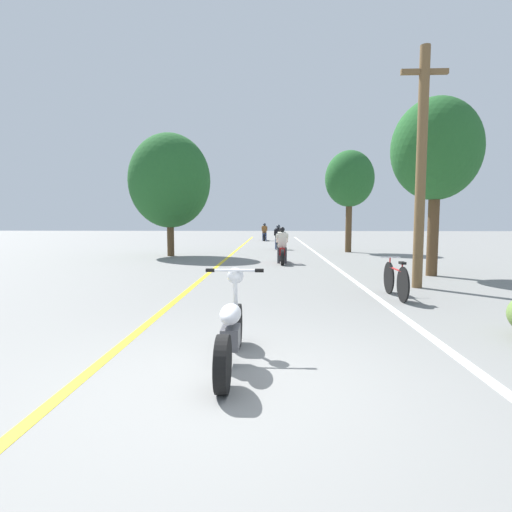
% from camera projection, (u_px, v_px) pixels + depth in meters
% --- Properties ---
extents(ground_plane, '(120.00, 120.00, 0.00)m').
position_uv_depth(ground_plane, '(243.00, 385.00, 3.99)').
color(ground_plane, slate).
extents(lane_stripe_center, '(0.14, 48.00, 0.01)m').
position_uv_depth(lane_stripe_center, '(224.00, 260.00, 16.55)').
color(lane_stripe_center, yellow).
rests_on(lane_stripe_center, ground).
extents(lane_stripe_edge, '(0.14, 48.00, 0.01)m').
position_uv_depth(lane_stripe_edge, '(327.00, 261.00, 16.38)').
color(lane_stripe_edge, white).
rests_on(lane_stripe_edge, ground).
extents(utility_pole, '(1.10, 0.24, 5.74)m').
position_uv_depth(utility_pole, '(421.00, 166.00, 9.58)').
color(utility_pole, brown).
rests_on(utility_pole, ground).
extents(roadside_tree_right_near, '(2.58, 2.33, 5.22)m').
position_uv_depth(roadside_tree_right_near, '(436.00, 150.00, 11.65)').
color(roadside_tree_right_near, '#513A23').
rests_on(roadside_tree_right_near, ground).
extents(roadside_tree_right_far, '(2.52, 2.27, 5.26)m').
position_uv_depth(roadside_tree_right_far, '(350.00, 179.00, 20.60)').
color(roadside_tree_right_far, '#513A23').
rests_on(roadside_tree_right_far, ground).
extents(roadside_tree_left, '(3.75, 3.37, 5.63)m').
position_uv_depth(roadside_tree_left, '(170.00, 181.00, 18.34)').
color(roadside_tree_left, '#513A23').
rests_on(roadside_tree_left, ground).
extents(motorcycle_foreground, '(0.73, 1.99, 1.05)m').
position_uv_depth(motorcycle_foreground, '(231.00, 329.00, 4.56)').
color(motorcycle_foreground, black).
rests_on(motorcycle_foreground, ground).
extents(motorcycle_rider_lead, '(0.50, 2.00, 1.41)m').
position_uv_depth(motorcycle_rider_lead, '(282.00, 250.00, 15.41)').
color(motorcycle_rider_lead, black).
rests_on(motorcycle_rider_lead, ground).
extents(motorcycle_rider_mid, '(0.50, 2.04, 1.42)m').
position_uv_depth(motorcycle_rider_mid, '(278.00, 240.00, 22.83)').
color(motorcycle_rider_mid, black).
rests_on(motorcycle_rider_mid, ground).
extents(motorcycle_rider_far, '(0.50, 2.15, 1.45)m').
position_uv_depth(motorcycle_rider_far, '(264.00, 234.00, 32.84)').
color(motorcycle_rider_far, black).
rests_on(motorcycle_rider_far, ground).
extents(bicycle_parked, '(0.44, 1.70, 0.84)m').
position_uv_depth(bicycle_parked, '(396.00, 280.00, 8.50)').
color(bicycle_parked, black).
rests_on(bicycle_parked, ground).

